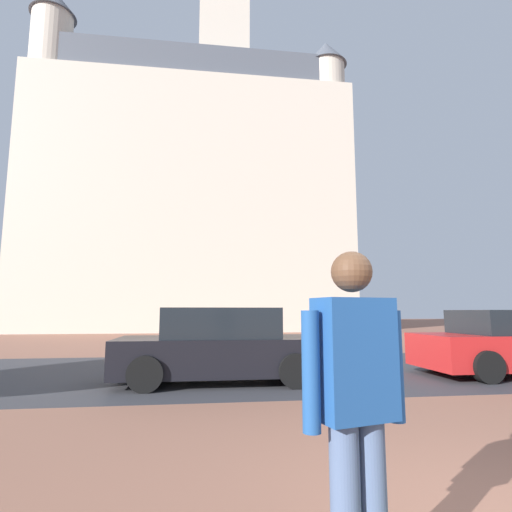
# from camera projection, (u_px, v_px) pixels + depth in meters

# --- Properties ---
(ground_plane) EXTENTS (120.00, 120.00, 0.00)m
(ground_plane) POSITION_uv_depth(u_px,v_px,m) (272.00, 359.00, 11.99)
(ground_plane) COLOR #93604C
(street_asphalt_strip) EXTENTS (120.00, 6.73, 0.00)m
(street_asphalt_strip) POSITION_uv_depth(u_px,v_px,m) (288.00, 370.00, 9.81)
(street_asphalt_strip) COLOR #38383D
(street_asphalt_strip) RESTS_ON ground_plane
(landmark_building) EXTENTS (23.73, 10.71, 35.49)m
(landmark_building) POSITION_uv_depth(u_px,v_px,m) (196.00, 191.00, 32.77)
(landmark_building) COLOR beige
(landmark_building) RESTS_ON ground_plane
(person_skater) EXTENTS (0.59, 0.36, 1.73)m
(person_skater) POSITION_uv_depth(u_px,v_px,m) (354.00, 399.00, 2.09)
(person_skater) COLOR slate
(person_skater) RESTS_ON ground_plane
(car_black) EXTENTS (4.10, 2.03, 1.48)m
(car_black) POSITION_uv_depth(u_px,v_px,m) (220.00, 346.00, 8.22)
(car_black) COLOR black
(car_black) RESTS_ON ground_plane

